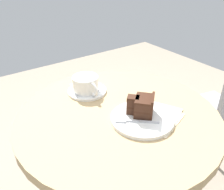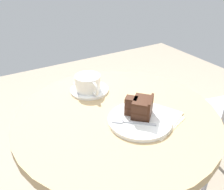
{
  "view_description": "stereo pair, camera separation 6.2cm",
  "coord_description": "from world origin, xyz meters",
  "views": [
    {
      "loc": [
        0.53,
        -0.4,
        1.19
      ],
      "look_at": [
        -0.05,
        0.01,
        0.77
      ],
      "focal_mm": 38.0,
      "sensor_mm": 36.0,
      "label": 1
    },
    {
      "loc": [
        0.56,
        -0.35,
        1.19
      ],
      "look_at": [
        -0.05,
        0.01,
        0.77
      ],
      "focal_mm": 38.0,
      "sensor_mm": 36.0,
      "label": 2
    }
  ],
  "objects": [
    {
      "name": "cafe_table",
      "position": [
        0.0,
        0.0,
        0.6
      ],
      "size": [
        0.69,
        0.69,
        0.73
      ],
      "color": "tan",
      "rests_on": "ground"
    },
    {
      "name": "saucer",
      "position": [
        -0.19,
        -0.01,
        0.74
      ],
      "size": [
        0.15,
        0.15,
        0.01
      ],
      "color": "white",
      "rests_on": "cafe_table"
    },
    {
      "name": "coffee_cup",
      "position": [
        -0.18,
        -0.02,
        0.77
      ],
      "size": [
        0.13,
        0.1,
        0.06
      ],
      "color": "white",
      "rests_on": "saucer"
    },
    {
      "name": "teaspoon",
      "position": [
        -0.22,
        -0.05,
        0.74
      ],
      "size": [
        0.11,
        0.04,
        0.0
      ],
      "rotation": [
        0.0,
        0.0,
        2.84
      ],
      "color": "#B7B7BC",
      "rests_on": "saucer"
    },
    {
      "name": "cake_plate",
      "position": [
        0.08,
        0.04,
        0.74
      ],
      "size": [
        0.2,
        0.2,
        0.01
      ],
      "color": "white",
      "rests_on": "cafe_table"
    },
    {
      "name": "cake_slice",
      "position": [
        0.06,
        0.05,
        0.77
      ],
      "size": [
        0.1,
        0.1,
        0.07
      ],
      "rotation": [
        0.0,
        0.0,
        3.88
      ],
      "color": "#422619",
      "rests_on": "cake_plate"
    },
    {
      "name": "fork",
      "position": [
        0.08,
        -0.0,
        0.75
      ],
      "size": [
        0.1,
        0.11,
        0.0
      ],
      "rotation": [
        0.0,
        0.0,
        3.99
      ],
      "color": "#B7B7BC",
      "rests_on": "cake_plate"
    },
    {
      "name": "napkin",
      "position": [
        0.09,
        0.09,
        0.73
      ],
      "size": [
        0.2,
        0.21,
        0.0
      ],
      "rotation": [
        0.0,
        0.0,
        1.9
      ],
      "color": "beige",
      "rests_on": "cafe_table"
    }
  ]
}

